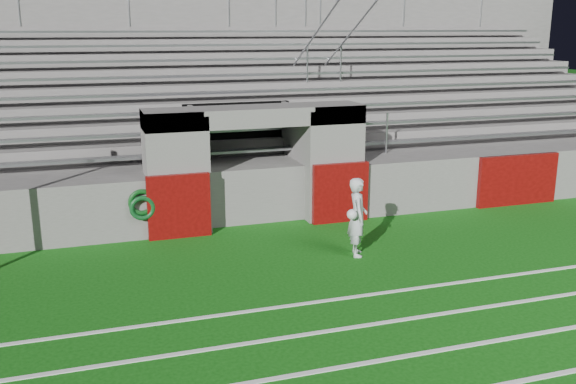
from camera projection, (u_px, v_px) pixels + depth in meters
name	position (u px, v px, depth m)	size (l,w,h in m)	color
ground	(309.00, 278.00, 11.23)	(90.00, 90.00, 0.00)	#0E4F0D
stadium_structure	(214.00, 128.00, 18.20)	(26.00, 8.48, 5.42)	#625F5C
goalkeeper_with_ball	(357.00, 217.00, 12.18)	(0.57, 0.64, 1.52)	silver
hose_coil	(142.00, 205.00, 12.97)	(0.55, 0.15, 0.65)	#0C3E13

